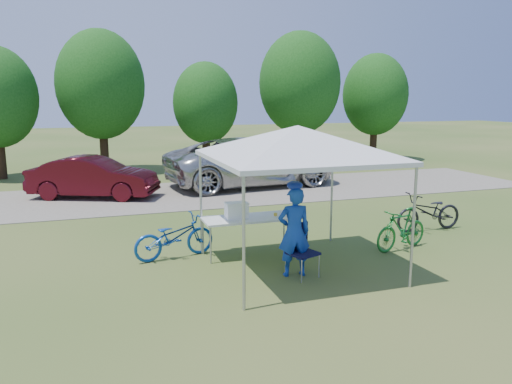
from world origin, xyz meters
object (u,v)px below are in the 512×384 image
at_px(minivan, 252,161).
at_px(folding_chair, 300,245).
at_px(bike_green, 401,229).
at_px(bike_dark, 429,212).
at_px(sedan, 93,177).
at_px(folding_table, 249,219).
at_px(bike_blue, 174,237).
at_px(cyclist, 294,232).
at_px(cooler, 236,210).

bearing_deg(minivan, folding_chair, 161.21).
relative_size(bike_green, bike_dark, 0.83).
distance_m(folding_chair, sedan, 9.41).
xyz_separation_m(folding_table, bike_dark, (4.75, 0.37, -0.27)).
height_order(bike_blue, bike_green, bike_green).
relative_size(cyclist, bike_green, 1.10).
bearing_deg(folding_chair, minivan, 57.81).
bearing_deg(cyclist, folding_chair, 179.29).
xyz_separation_m(folding_chair, cyclist, (-0.12, 0.02, 0.26)).
xyz_separation_m(folding_chair, cooler, (-0.77, 1.48, 0.40)).
distance_m(bike_blue, bike_dark, 6.27).
xyz_separation_m(folding_chair, bike_blue, (-2.02, 1.73, -0.12)).
distance_m(folding_table, cyclist, 1.52).
relative_size(bike_dark, minivan, 0.28).
bearing_deg(cyclist, bike_blue, -35.40).
bearing_deg(folding_table, cooler, 180.00).
relative_size(cooler, cyclist, 0.28).
distance_m(cooler, cyclist, 1.62).
bearing_deg(folding_chair, bike_dark, 4.30).
xyz_separation_m(cyclist, bike_blue, (-1.91, 1.72, -0.38)).
relative_size(bike_green, minivan, 0.24).
distance_m(folding_table, bike_green, 3.29).
bearing_deg(cooler, minivan, 69.66).
bearing_deg(bike_dark, bike_blue, -89.99).
xyz_separation_m(folding_chair, sedan, (-3.48, 8.74, 0.12)).
height_order(bike_green, sedan, sedan).
bearing_deg(bike_blue, cooler, -113.36).
height_order(folding_table, folding_chair, folding_chair).
height_order(folding_chair, sedan, sedan).
bearing_deg(cooler, folding_chair, -62.46).
xyz_separation_m(minivan, sedan, (-5.61, -0.58, -0.22)).
bearing_deg(minivan, cooler, 153.74).
height_order(folding_chair, cyclist, cyclist).
relative_size(cooler, minivan, 0.07).
relative_size(folding_chair, minivan, 0.15).
height_order(folding_table, cyclist, cyclist).
height_order(bike_dark, minivan, minivan).
relative_size(bike_blue, bike_green, 1.13).
height_order(cyclist, bike_blue, cyclist).
xyz_separation_m(cooler, cyclist, (0.66, -1.47, -0.13)).
relative_size(folding_chair, bike_green, 0.64).
distance_m(folding_table, sedan, 7.84).
xyz_separation_m(cooler, sedan, (-2.71, 7.25, -0.27)).
distance_m(cyclist, sedan, 9.35).
xyz_separation_m(folding_table, bike_green, (3.20, -0.73, -0.30)).
xyz_separation_m(cooler, bike_blue, (-1.25, 0.25, -0.52)).
bearing_deg(sedan, minivan, -61.10).
xyz_separation_m(folding_table, sedan, (-2.98, 7.25, -0.06)).
height_order(bike_dark, sedan, sedan).
height_order(minivan, sedan, minivan).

